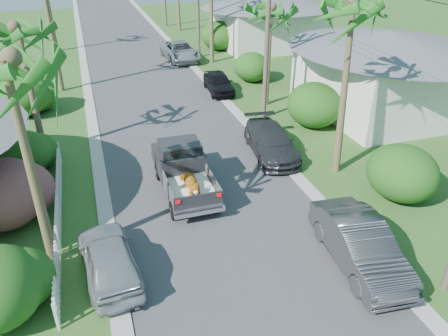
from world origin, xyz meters
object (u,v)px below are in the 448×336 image
object	(u,v)px
house_right_near	(385,75)
palm_l_a	(5,60)
parked_car_rn	(360,245)
utility_pole_c	(198,2)
parked_car_rm	(271,142)
palm_r_b	(271,8)
utility_pole_b	(267,40)
parked_car_rd	(180,51)
palm_l_b	(17,28)
parked_car_ln	(109,258)
pickup_truck	(182,167)
parked_car_rf	(219,83)
house_right_far	(268,23)
palm_r_a	(356,3)

from	to	relation	value
house_right_near	palm_l_a	bearing A→B (deg)	-154.89
parked_car_rn	utility_pole_c	xyz separation A→B (m)	(2.00, 28.15, 3.81)
parked_car_rm	palm_r_b	size ratio (longest dim) A/B	0.67
palm_r_b	utility_pole_b	bearing A→B (deg)	-116.57
parked_car_rd	utility_pole_b	size ratio (longest dim) A/B	0.60
parked_car_rm	utility_pole_b	xyz separation A→B (m)	(1.56, 4.70, 3.90)
palm_l_b	parked_car_ln	bearing A→B (deg)	-76.64
palm_l_a	house_right_near	world-z (taller)	palm_l_a
pickup_truck	palm_l_a	world-z (taller)	palm_l_a
pickup_truck	parked_car_rf	world-z (taller)	pickup_truck
house_right_near	utility_pole_c	world-z (taller)	utility_pole_c
parked_car_rf	house_right_far	size ratio (longest dim) A/B	0.45
parked_car_rm	palm_l_a	world-z (taller)	palm_l_a
parked_car_rn	house_right_near	distance (m)	15.43
parked_car_rd	parked_car_ln	size ratio (longest dim) A/B	1.32
parked_car_ln	pickup_truck	bearing A→B (deg)	-132.04
palm_r_b	utility_pole_c	xyz separation A→B (m)	(-1.00, 13.00, -1.35)
parked_car_rd	utility_pole_b	world-z (taller)	utility_pole_b
palm_l_b	utility_pole_c	xyz separation A→B (m)	(12.40, 16.00, -1.55)
palm_l_a	house_right_near	xyz separation A→B (m)	(19.20, 9.00, -4.71)
parked_car_rm	palm_l_b	bearing A→B (deg)	167.95
parked_car_ln	utility_pole_b	distance (m)	15.49
parked_car_rm	palm_r_b	distance (m)	8.89
palm_l_a	parked_car_rd	bearing A→B (deg)	67.85
parked_car_ln	house_right_near	xyz separation A→B (m)	(17.38, 10.18, 1.52)
pickup_truck	palm_r_b	xyz separation A→B (m)	(7.47, 8.46, 4.94)
parked_car_rf	parked_car_rd	distance (m)	9.25
house_right_far	utility_pole_c	world-z (taller)	utility_pole_c
parked_car_rd	utility_pole_c	size ratio (longest dim) A/B	0.60
parked_car_rd	utility_pole_c	bearing A→B (deg)	12.42
palm_r_a	house_right_near	size ratio (longest dim) A/B	0.97
parked_car_rn	house_right_far	distance (m)	31.61
parked_car_rd	palm_r_b	size ratio (longest dim) A/B	0.75
parked_car_rm	palm_r_a	distance (m)	7.46
palm_l_a	utility_pole_c	bearing A→B (deg)	64.73
parked_car_rm	house_right_near	world-z (taller)	house_right_near
utility_pole_b	utility_pole_c	xyz separation A→B (m)	(0.00, 15.00, 0.00)
parked_car_rf	utility_pole_b	bearing A→B (deg)	-73.44
parked_car_rn	palm_r_a	bearing A→B (deg)	71.45
parked_car_rm	house_right_far	xyz separation A→B (m)	(8.96, 21.70, 1.42)
parked_car_rd	utility_pole_b	xyz separation A→B (m)	(1.83, -14.49, 3.85)
utility_pole_c	palm_r_a	bearing A→B (deg)	-88.18
palm_r_a	pickup_truck	bearing A→B (deg)	175.67
palm_r_b	house_right_near	bearing A→B (deg)	-25.11
palm_r_b	house_right_far	bearing A→B (deg)	66.89
parked_car_ln	utility_pole_c	distance (m)	28.29
palm_l_b	palm_r_b	world-z (taller)	palm_l_b
utility_pole_c	parked_car_rm	bearing A→B (deg)	-94.53
palm_r_b	utility_pole_c	bearing A→B (deg)	94.40
house_right_near	utility_pole_c	size ratio (longest dim) A/B	1.00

